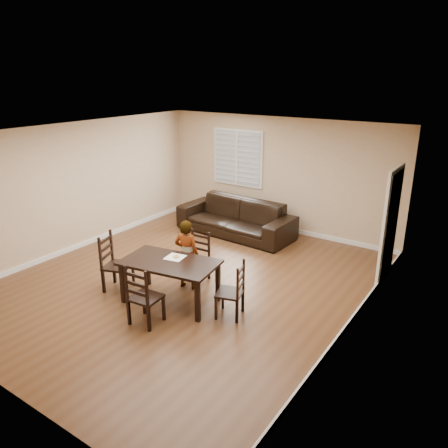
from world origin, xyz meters
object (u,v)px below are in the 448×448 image
at_px(dining_table, 170,266).
at_px(sofa, 235,217).
at_px(chair_left, 111,264).
at_px(chair_right, 237,293).
at_px(chair_far, 140,300).
at_px(chair_near, 199,257).
at_px(donut, 176,256).
at_px(child, 187,254).

xyz_separation_m(dining_table, sofa, (-0.86, 3.34, -0.24)).
relative_size(chair_left, chair_right, 1.11).
relative_size(dining_table, chair_left, 1.64).
distance_m(dining_table, chair_far, 0.86).
bearing_deg(chair_far, dining_table, -85.97).
height_order(dining_table, chair_near, chair_near).
relative_size(chair_near, chair_right, 0.99).
bearing_deg(chair_near, dining_table, -84.39).
bearing_deg(donut, dining_table, -87.01).
distance_m(child, donut, 0.41).
bearing_deg(child, sofa, -85.24).
xyz_separation_m(chair_far, chair_right, (1.04, 1.03, -0.03)).
bearing_deg(chair_right, sofa, -164.22).
bearing_deg(chair_far, sofa, -81.25).
bearing_deg(donut, chair_right, 1.50).
height_order(chair_right, child, child).
bearing_deg(dining_table, sofa, 95.19).
bearing_deg(donut, sofa, 105.14).
height_order(dining_table, donut, donut).
height_order(dining_table, sofa, sofa).
xyz_separation_m(dining_table, chair_right, (1.17, 0.21, -0.23)).
bearing_deg(dining_table, chair_right, 0.75).
distance_m(chair_near, chair_far, 1.83).
bearing_deg(chair_left, chair_near, -60.98).
bearing_deg(chair_right, donut, -105.74).
bearing_deg(child, dining_table, 88.55).
xyz_separation_m(chair_far, sofa, (-0.99, 4.16, -0.04)).
height_order(dining_table, chair_far, chair_far).
bearing_deg(chair_near, chair_right, -33.39).
bearing_deg(chair_left, child, -74.70).
bearing_deg(chair_left, chair_far, -135.21).
height_order(chair_left, donut, chair_left).
height_order(chair_near, chair_far, chair_far).
height_order(dining_table, child, child).
bearing_deg(chair_left, sofa, -25.36).
xyz_separation_m(chair_left, chair_right, (2.35, 0.43, -0.05)).
distance_m(dining_table, sofa, 3.46).
height_order(chair_near, chair_right, chair_right).
height_order(chair_right, donut, chair_right).
distance_m(dining_table, chair_near, 1.02).
height_order(child, sofa, child).
distance_m(chair_near, donut, 0.88).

